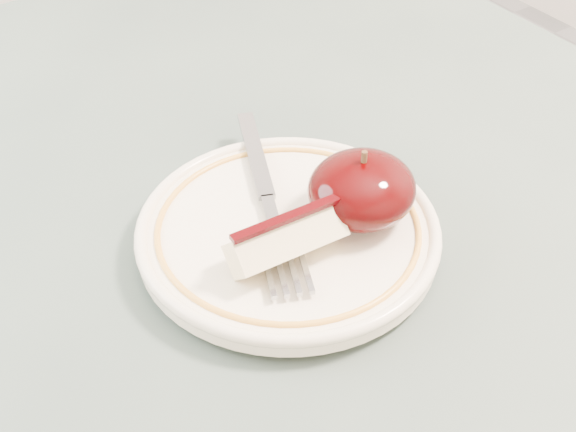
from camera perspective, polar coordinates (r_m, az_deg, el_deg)
table at (r=0.60m, az=-6.41°, el=-9.66°), size 0.90×0.90×0.75m
plate at (r=0.54m, az=-0.00°, el=-1.13°), size 0.21×0.21×0.02m
apple_half at (r=0.53m, az=5.27°, el=1.91°), size 0.07×0.07×0.05m
apple_wedge at (r=0.50m, az=-0.13°, el=-1.67°), size 0.08×0.04×0.04m
fork at (r=0.55m, az=-1.47°, el=1.23°), size 0.10×0.19×0.00m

